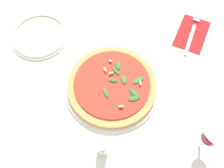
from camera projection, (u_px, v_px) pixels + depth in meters
ground_plane at (104, 78)px, 0.87m from camera, size 6.00×6.00×0.00m
pizza_arugula_main at (112, 86)px, 0.84m from camera, size 0.31×0.31×0.05m
wine_glass at (213, 135)px, 0.66m from camera, size 0.08×0.08×0.17m
napkin at (192, 33)px, 0.95m from camera, size 0.16×0.11×0.01m
fork at (193, 31)px, 0.95m from camera, size 0.22×0.04×0.00m
side_plate_white at (39, 36)px, 0.94m from camera, size 0.20×0.20×0.02m
shaker_pepper at (102, 148)px, 0.74m from camera, size 0.03×0.03×0.07m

